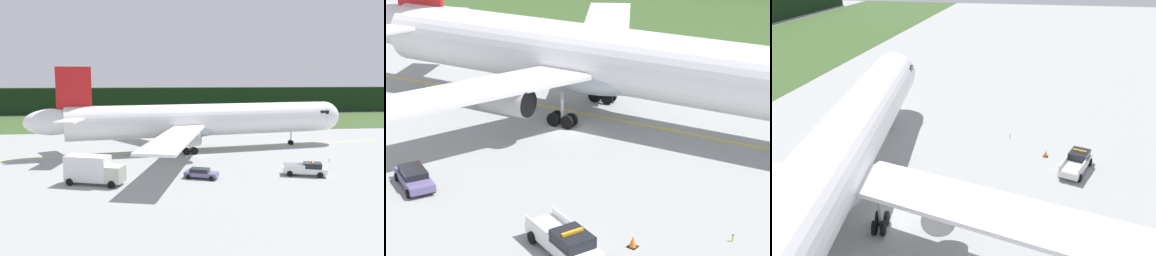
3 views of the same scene
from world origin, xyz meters
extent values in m
plane|color=#979998|center=(0.00, 0.00, 0.00)|extent=(320.00, 320.00, 0.00)
cube|color=#365226|center=(0.00, 49.39, 0.02)|extent=(320.00, 41.30, 0.04)
cube|color=black|center=(0.00, 77.29, 4.61)|extent=(288.00, 7.66, 9.21)
cube|color=yellow|center=(1.45, 5.03, 0.00)|extent=(75.04, 12.57, 0.01)
cylinder|color=white|center=(1.45, 5.03, 5.43)|extent=(47.80, 13.35, 5.75)
ellipsoid|color=white|center=(26.02, 9.06, 5.43)|extent=(7.17, 6.70, 5.75)
ellipsoid|color=white|center=(-23.69, 0.92, 5.86)|extent=(9.78, 5.74, 4.31)
ellipsoid|color=#B3C0C7|center=(-0.89, 4.65, 3.85)|extent=(11.80, 7.73, 3.16)
cube|color=black|center=(24.69, 8.84, 6.44)|extent=(2.66, 5.68, 0.70)
cube|color=white|center=(-9.12, 17.56, 4.71)|extent=(18.69, 24.14, 0.35)
cylinder|color=#B0B0B0|center=(-5.41, 12.87, 3.57)|extent=(4.44, 3.05, 2.42)
cylinder|color=black|center=(-3.34, 13.21, 3.57)|extent=(0.48, 2.21, 2.22)
cube|color=white|center=(-4.58, -10.20, 4.71)|extent=(11.81, 26.21, 0.35)
cylinder|color=#B0B0B0|center=(-2.56, -4.58, 3.57)|extent=(4.44, 3.05, 2.42)
cylinder|color=black|center=(-0.48, -4.24, 3.57)|extent=(0.48, 2.21, 2.22)
cube|color=red|center=(-20.32, 1.47, 10.68)|extent=(5.61, 1.34, 8.20)
cube|color=white|center=(-21.43, 5.12, 6.44)|extent=(6.08, 7.80, 0.28)
cube|color=white|center=(-20.21, -2.34, 6.44)|extent=(4.19, 7.55, 0.28)
cylinder|color=gray|center=(19.26, 7.95, 1.73)|extent=(0.20, 0.20, 2.55)
cylinder|color=black|center=(19.22, 8.21, 0.45)|extent=(0.92, 0.36, 0.90)
cylinder|color=black|center=(19.30, 7.69, 0.45)|extent=(0.92, 0.36, 0.90)
cylinder|color=gray|center=(-2.49, 8.18, 1.88)|extent=(0.28, 0.28, 2.55)
cylinder|color=black|center=(-1.74, 7.95, 0.60)|extent=(1.23, 0.49, 1.20)
cylinder|color=black|center=(-1.85, 8.64, 0.60)|extent=(1.23, 0.49, 1.20)
cylinder|color=black|center=(-3.12, 7.72, 0.60)|extent=(1.23, 0.49, 1.20)
cylinder|color=black|center=(-3.23, 8.41, 0.60)|extent=(1.23, 0.49, 1.20)
cylinder|color=gray|center=(-1.28, 0.80, 1.88)|extent=(0.28, 0.28, 2.55)
cylinder|color=black|center=(-0.64, 1.26, 0.60)|extent=(1.23, 0.49, 1.20)
cylinder|color=black|center=(-0.53, 0.57, 0.60)|extent=(1.23, 0.49, 1.20)
cylinder|color=black|center=(-2.02, 1.03, 0.60)|extent=(1.23, 0.49, 1.20)
cylinder|color=black|center=(-1.91, 0.34, 0.60)|extent=(1.23, 0.49, 1.20)
cube|color=white|center=(12.29, -15.16, 0.73)|extent=(6.03, 3.68, 0.70)
cube|color=black|center=(13.27, -15.48, 1.43)|extent=(2.74, 2.46, 0.70)
cube|color=white|center=(11.29, -13.83, 1.31)|extent=(2.63, 0.95, 0.45)
cube|color=white|center=(10.70, -15.64, 1.31)|extent=(2.63, 0.95, 0.45)
cube|color=orange|center=(13.27, -15.48, 1.86)|extent=(0.63, 1.39, 0.16)
cylinder|color=black|center=(14.45, -14.80, 0.38)|extent=(0.80, 0.47, 0.76)
cylinder|color=black|center=(13.81, -16.74, 0.38)|extent=(0.80, 0.47, 0.76)
cylinder|color=black|center=(10.77, -13.59, 0.38)|extent=(0.80, 0.47, 0.76)
cylinder|color=black|center=(10.13, -15.53, 0.38)|extent=(0.80, 0.47, 0.76)
cube|color=beige|center=(-12.53, -17.15, 1.45)|extent=(2.58, 2.89, 2.00)
cube|color=silver|center=(-15.95, -15.96, 2.00)|extent=(5.81, 4.01, 3.10)
cylinder|color=#99999E|center=(-14.94, -16.31, 0.36)|extent=(0.76, 0.35, 1.04)
cylinder|color=#99999E|center=(-16.95, -15.61, 0.36)|extent=(0.76, 0.35, 1.04)
cylinder|color=black|center=(-12.14, -16.01, 0.45)|extent=(0.94, 0.54, 0.90)
cylinder|color=black|center=(-12.93, -18.28, 0.45)|extent=(0.94, 0.54, 0.90)
cylinder|color=black|center=(-17.31, -14.22, 0.45)|extent=(0.94, 0.54, 0.90)
cylinder|color=black|center=(-18.10, -16.48, 0.45)|extent=(0.94, 0.54, 0.90)
cube|color=slate|center=(-1.66, -14.97, 0.57)|extent=(4.70, 3.34, 0.55)
cube|color=black|center=(-1.86, -14.89, 1.08)|extent=(2.86, 2.40, 0.45)
cylinder|color=black|center=(0.10, -14.71, 0.30)|extent=(0.62, 0.40, 0.60)
cylinder|color=black|center=(-0.61, -16.40, 0.30)|extent=(0.62, 0.40, 0.60)
cylinder|color=black|center=(-2.70, -13.54, 0.30)|extent=(0.62, 0.40, 0.60)
cylinder|color=black|center=(-3.41, -15.23, 0.30)|extent=(0.62, 0.40, 0.60)
cube|color=black|center=(15.12, -12.05, 0.01)|extent=(0.58, 0.58, 0.03)
cone|color=orange|center=(15.12, -12.05, 0.38)|extent=(0.44, 0.44, 0.69)
cylinder|color=yellow|center=(19.46, -7.69, 0.19)|extent=(0.10, 0.10, 0.38)
sphere|color=blue|center=(19.46, -7.69, 0.43)|extent=(0.12, 0.12, 0.12)
cylinder|color=yellow|center=(-24.08, -7.69, 0.13)|extent=(0.10, 0.10, 0.26)
sphere|color=blue|center=(-24.08, -7.69, 0.31)|extent=(0.12, 0.12, 0.12)
camera|label=1|loc=(-8.80, -64.05, 13.19)|focal=36.47mm
camera|label=2|loc=(35.32, -42.20, 21.56)|focal=64.83mm
camera|label=3|loc=(-29.59, -11.71, 21.23)|focal=41.18mm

